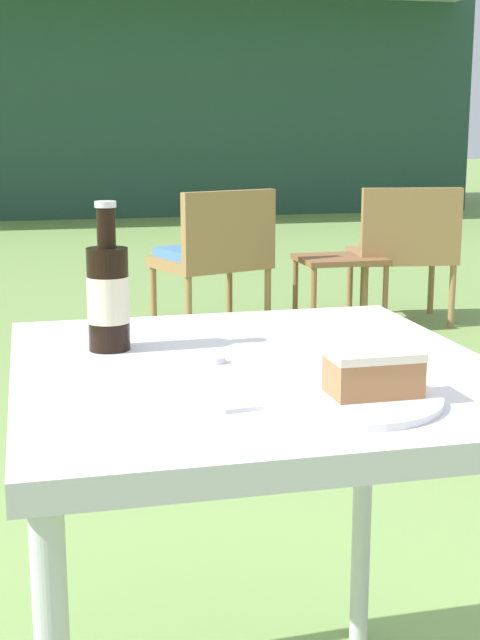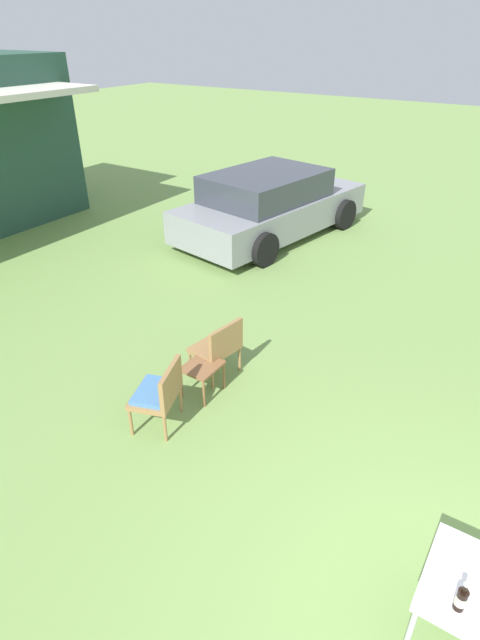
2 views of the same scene
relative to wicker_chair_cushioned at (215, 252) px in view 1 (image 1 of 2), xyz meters
name	(u,v)px [view 1 (image 1 of 2)]	position (x,y,z in m)	size (l,w,h in m)	color
cabin_building	(11,83)	(-1.09, 8.08, 1.26)	(11.96, 4.32, 3.38)	#284C3D
wicker_chair_cushioned	(215,252)	(0.00, 0.00, 0.00)	(0.67, 0.61, 0.78)	#9E7547
wicker_chair_plain	(405,245)	(1.09, -0.02, 0.00)	(0.61, 0.52, 0.78)	#9E7547
garden_side_table	(340,267)	(0.69, -0.06, -0.10)	(0.46, 0.39, 0.41)	brown
patio_table	(255,413)	(-0.65, -3.38, 0.21)	(0.74, 0.80, 0.74)	silver
cake_on_plate	(362,386)	(-0.56, -3.60, 0.31)	(0.24, 0.24, 0.07)	white
cola_bottle_near	(108,295)	(-0.86, -3.23, 0.38)	(0.07, 0.07, 0.24)	black
fork	(292,404)	(-0.66, -3.59, 0.29)	(0.19, 0.03, 0.01)	silver
loose_bottle_cap	(217,360)	(-0.71, -3.35, 0.29)	(0.03, 0.03, 0.01)	silver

